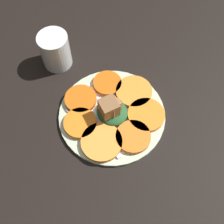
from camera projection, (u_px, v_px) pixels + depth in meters
table_slab at (112, 118)px, 72.72cm from camera, size 120.00×120.00×2.00cm
plate at (112, 115)px, 71.37cm from camera, size 26.97×26.97×1.05cm
carrot_slice_0 at (102, 142)px, 66.67cm from camera, size 9.94×9.94×1.21cm
carrot_slice_1 at (132, 137)px, 67.22cm from camera, size 8.50×8.50×1.21cm
carrot_slice_2 at (146, 115)px, 70.03cm from camera, size 9.31×9.31×1.21cm
carrot_slice_3 at (134, 92)px, 73.22cm from camera, size 9.51×9.51×1.21cm
carrot_slice_4 at (107, 83)px, 74.42cm from camera, size 7.56×7.56×1.21cm
carrot_slice_5 at (81, 99)px, 72.17cm from camera, size 8.26×8.26×1.21cm
carrot_slice_6 at (80, 123)px, 68.98cm from camera, size 8.20×8.20×1.21cm
center_pile at (111, 109)px, 68.37cm from camera, size 8.27×7.44×6.60cm
fork at (92, 130)px, 68.56cm from camera, size 18.56×3.61×0.40cm
water_glass at (55, 50)px, 75.41cm from camera, size 8.05×8.05×9.98cm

